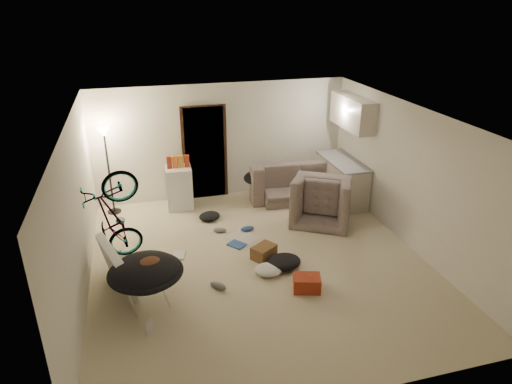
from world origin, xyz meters
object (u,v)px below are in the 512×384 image
object	(u,v)px
sofa	(297,183)
kitchen_counter	(342,181)
bicycle	(116,237)
juicer	(310,282)
drink_case_a	(264,252)
tv_box	(116,267)
saucer_chair	(146,278)
mini_fridge	(180,187)
drink_case_b	(307,283)
armchair	(323,201)
floor_lamp	(106,153)

from	to	relation	value
sofa	kitchen_counter	bearing A→B (deg)	156.25
kitchen_counter	bicycle	xyz separation A→B (m)	(-4.73, -1.32, 0.01)
sofa	juicer	xyz separation A→B (m)	(-1.01, -3.39, -0.22)
drink_case_a	juicer	distance (m)	1.13
kitchen_counter	tv_box	bearing A→B (deg)	-155.81
saucer_chair	tv_box	bearing A→B (deg)	127.37
saucer_chair	tv_box	size ratio (longest dim) A/B	0.98
tv_box	juicer	xyz separation A→B (m)	(2.86, -0.81, -0.26)
saucer_chair	juicer	size ratio (longest dim) A/B	4.33
mini_fridge	tv_box	size ratio (longest dim) A/B	0.82
kitchen_counter	drink_case_a	xyz separation A→B (m)	(-2.32, -1.91, -0.33)
mini_fridge	juicer	xyz separation A→B (m)	(1.59, -3.49, -0.34)
mini_fridge	drink_case_b	xyz separation A→B (m)	(1.52, -3.52, -0.33)
armchair	juicer	size ratio (longest dim) A/B	4.51
armchair	saucer_chair	bearing A→B (deg)	59.24
bicycle	tv_box	xyz separation A→B (m)	(0.00, -0.80, -0.09)
sofa	drink_case_a	bearing A→B (deg)	62.12
drink_case_a	sofa	bearing A→B (deg)	24.55
drink_case_b	kitchen_counter	bearing A→B (deg)	73.38
drink_case_b	saucer_chair	bearing A→B (deg)	-170.25
floor_lamp	bicycle	world-z (taller)	floor_lamp
armchair	juicer	xyz separation A→B (m)	(-1.14, -2.22, -0.26)
sofa	saucer_chair	size ratio (longest dim) A/B	2.03
bicycle	drink_case_b	size ratio (longest dim) A/B	4.12
floor_lamp	bicycle	xyz separation A→B (m)	(0.10, -1.97, -0.86)
armchair	mini_fridge	size ratio (longest dim) A/B	1.25
sofa	drink_case_a	size ratio (longest dim) A/B	5.42
drink_case_b	juicer	distance (m)	0.08
kitchen_counter	saucer_chair	world-z (taller)	kitchen_counter
drink_case_a	saucer_chair	bearing A→B (deg)	167.76
floor_lamp	kitchen_counter	bearing A→B (deg)	-7.66
floor_lamp	mini_fridge	size ratio (longest dim) A/B	2.03
floor_lamp	armchair	world-z (taller)	floor_lamp
kitchen_counter	drink_case_b	distance (m)	3.56
kitchen_counter	bicycle	bearing A→B (deg)	-164.38
mini_fridge	armchair	bearing A→B (deg)	-21.73
floor_lamp	drink_case_b	size ratio (longest dim) A/B	4.40
sofa	tv_box	xyz separation A→B (m)	(-3.87, -2.57, 0.04)
bicycle	drink_case_b	bearing A→B (deg)	-128.53
kitchen_counter	tv_box	size ratio (longest dim) A/B	1.38
kitchen_counter	drink_case_b	bearing A→B (deg)	-123.16
armchair	drink_case_b	size ratio (longest dim) A/B	2.72
kitchen_counter	armchair	bearing A→B (deg)	-135.31
kitchen_counter	drink_case_b	size ratio (longest dim) A/B	3.65
floor_lamp	drink_case_a	bearing A→B (deg)	-45.49
floor_lamp	sofa	world-z (taller)	floor_lamp
kitchen_counter	drink_case_b	xyz separation A→B (m)	(-1.94, -2.97, -0.32)
floor_lamp	bicycle	bearing A→B (deg)	-87.10
floor_lamp	juicer	xyz separation A→B (m)	(2.96, -3.59, -1.21)
floor_lamp	saucer_chair	bearing A→B (deg)	-80.98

